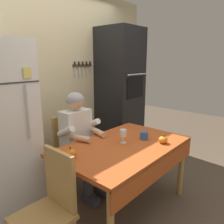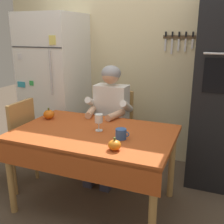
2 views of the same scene
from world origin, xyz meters
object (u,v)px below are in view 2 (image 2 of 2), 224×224
(refrigerator, at_px, (56,88))
(seated_person, at_px, (109,113))
(pumpkin_medium, at_px, (115,145))
(dining_table, at_px, (93,141))
(chair_left_side, at_px, (16,140))
(coffee_mug, at_px, (121,134))
(wine_glass, at_px, (99,119))
(chair_behind_person, at_px, (115,127))
(pumpkin_large, at_px, (49,114))

(refrigerator, height_order, seated_person, refrigerator)
(pumpkin_medium, bearing_deg, seated_person, 114.86)
(seated_person, xyz_separation_m, pumpkin_medium, (0.41, -0.88, 0.04))
(dining_table, bearing_deg, chair_left_side, 178.12)
(coffee_mug, height_order, wine_glass, wine_glass)
(chair_behind_person, relative_size, seated_person, 0.75)
(refrigerator, bearing_deg, chair_left_side, -86.70)
(refrigerator, distance_m, wine_glass, 1.29)
(seated_person, bearing_deg, pumpkin_large, -138.06)
(dining_table, bearing_deg, chair_behind_person, 96.90)
(coffee_mug, distance_m, pumpkin_large, 0.89)
(dining_table, height_order, seated_person, seated_person)
(seated_person, distance_m, chair_left_side, 1.01)
(dining_table, distance_m, seated_person, 0.62)
(wine_glass, distance_m, pumpkin_large, 0.63)
(refrigerator, bearing_deg, pumpkin_large, -62.17)
(chair_behind_person, distance_m, wine_glass, 0.83)
(chair_left_side, bearing_deg, pumpkin_large, 23.80)
(coffee_mug, relative_size, pumpkin_medium, 1.19)
(refrigerator, relative_size, chair_left_side, 1.94)
(chair_behind_person, relative_size, pumpkin_large, 8.19)
(refrigerator, xyz_separation_m, coffee_mug, (1.23, -0.94, -0.12))
(refrigerator, xyz_separation_m, pumpkin_large, (0.37, -0.71, -0.11))
(chair_left_side, bearing_deg, seated_person, 35.51)
(chair_behind_person, height_order, pumpkin_large, chair_behind_person)
(pumpkin_medium, bearing_deg, refrigerator, 137.41)
(chair_behind_person, bearing_deg, wine_glass, -79.99)
(dining_table, xyz_separation_m, wine_glass, (0.04, 0.05, 0.19))
(refrigerator, height_order, pumpkin_medium, refrigerator)
(coffee_mug, bearing_deg, seated_person, 119.88)
(refrigerator, xyz_separation_m, pumpkin_medium, (1.26, -1.16, -0.12))
(chair_behind_person, bearing_deg, chair_left_side, -136.52)
(chair_behind_person, bearing_deg, seated_person, -90.00)
(wine_glass, distance_m, pumpkin_medium, 0.43)
(dining_table, height_order, chair_left_side, chair_left_side)
(refrigerator, relative_size, wine_glass, 11.80)
(chair_left_side, height_order, pumpkin_medium, chair_left_side)
(refrigerator, bearing_deg, seated_person, -18.12)
(chair_left_side, bearing_deg, chair_behind_person, 43.48)
(wine_glass, height_order, pumpkin_medium, wine_glass)
(refrigerator, bearing_deg, chair_behind_person, -6.05)
(refrigerator, relative_size, seated_person, 1.45)
(pumpkin_large, height_order, pumpkin_medium, pumpkin_large)
(refrigerator, xyz_separation_m, wine_glass, (0.99, -0.83, -0.05))
(wine_glass, xyz_separation_m, pumpkin_large, (-0.61, 0.12, -0.06))
(refrigerator, bearing_deg, coffee_mug, -37.29)
(chair_behind_person, bearing_deg, pumpkin_medium, -69.12)
(chair_behind_person, height_order, chair_left_side, same)
(chair_left_side, relative_size, pumpkin_medium, 9.35)
(refrigerator, bearing_deg, dining_table, -42.91)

